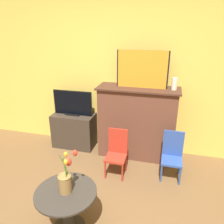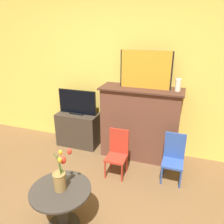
# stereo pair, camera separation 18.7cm
# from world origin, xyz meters

# --- Properties ---
(wall_back) EXTENTS (8.00, 0.06, 2.70)m
(wall_back) POSITION_xyz_m (0.00, 2.13, 1.35)
(wall_back) COLOR #EAC651
(wall_back) RESTS_ON ground
(fireplace_mantel) EXTENTS (1.24, 0.48, 1.15)m
(fireplace_mantel) POSITION_xyz_m (0.37, 1.88, 0.59)
(fireplace_mantel) COLOR brown
(fireplace_mantel) RESTS_ON ground
(painting) EXTENTS (0.75, 0.03, 0.54)m
(painting) POSITION_xyz_m (0.41, 1.89, 1.42)
(painting) COLOR black
(painting) RESTS_ON fireplace_mantel
(mantel_candle) EXTENTS (0.08, 0.08, 0.17)m
(mantel_candle) POSITION_xyz_m (0.88, 1.88, 1.24)
(mantel_candle) COLOR silver
(mantel_candle) RESTS_ON fireplace_mantel
(tv_stand) EXTENTS (0.72, 0.38, 0.59)m
(tv_stand) POSITION_xyz_m (-0.73, 1.89, 0.30)
(tv_stand) COLOR #382D23
(tv_stand) RESTS_ON ground
(tv_monitor) EXTENTS (0.68, 0.12, 0.42)m
(tv_monitor) POSITION_xyz_m (-0.73, 1.89, 0.80)
(tv_monitor) COLOR black
(tv_monitor) RESTS_ON tv_stand
(chair_red) EXTENTS (0.28, 0.28, 0.67)m
(chair_red) POSITION_xyz_m (0.18, 1.31, 0.36)
(chair_red) COLOR #B22D1E
(chair_red) RESTS_ON ground
(chair_blue) EXTENTS (0.28, 0.28, 0.67)m
(chair_blue) POSITION_xyz_m (0.94, 1.44, 0.36)
(chair_blue) COLOR #2D4C99
(chair_blue) RESTS_ON ground
(side_table) EXTENTS (0.61, 0.61, 0.48)m
(side_table) POSITION_xyz_m (-0.08, 0.25, 0.31)
(side_table) COLOR #332D28
(side_table) RESTS_ON ground
(vase_tulips) EXTENTS (0.18, 0.15, 0.45)m
(vase_tulips) POSITION_xyz_m (-0.07, 0.25, 0.62)
(vase_tulips) COLOR olive
(vase_tulips) RESTS_ON side_table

